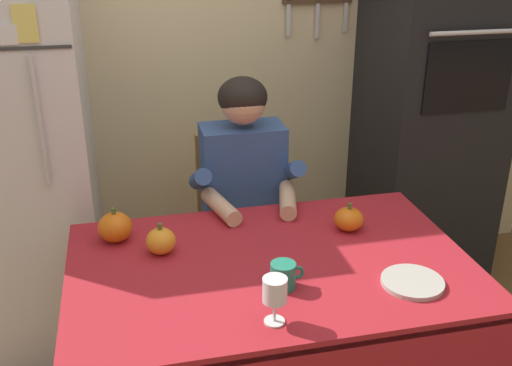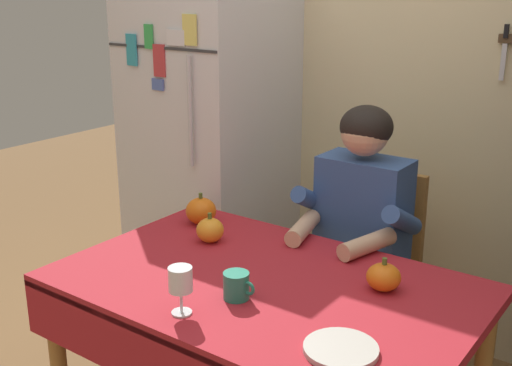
{
  "view_description": "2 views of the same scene",
  "coord_description": "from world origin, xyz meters",
  "px_view_note": "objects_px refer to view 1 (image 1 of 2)",
  "views": [
    {
      "loc": [
        -0.45,
        -1.65,
        1.83
      ],
      "look_at": [
        -0.02,
        0.25,
        0.98
      ],
      "focal_mm": 42.12,
      "sensor_mm": 36.0,
      "label": 1
    },
    {
      "loc": [
        1.12,
        -1.5,
        1.69
      ],
      "look_at": [
        -0.11,
        0.2,
        1.04
      ],
      "focal_mm": 44.72,
      "sensor_mm": 36.0,
      "label": 2
    }
  ],
  "objects_px": {
    "refrigerator": "(11,155)",
    "pumpkin_large": "(349,219)",
    "wine_glass": "(275,292)",
    "serving_tray": "(412,282)",
    "wall_oven": "(431,93)",
    "seated_person": "(246,194)",
    "pumpkin_medium": "(115,227)",
    "chair_behind_person": "(238,221)",
    "dining_table": "(272,286)",
    "coffee_mug": "(284,275)",
    "pumpkin_small": "(161,241)"
  },
  "relations": [
    {
      "from": "wall_oven",
      "to": "seated_person",
      "type": "distance_m",
      "value": 1.11
    },
    {
      "from": "seated_person",
      "to": "pumpkin_medium",
      "type": "xyz_separation_m",
      "value": [
        -0.56,
        -0.3,
        0.06
      ]
    },
    {
      "from": "wine_glass",
      "to": "chair_behind_person",
      "type": "bearing_deg",
      "value": 84.39
    },
    {
      "from": "chair_behind_person",
      "to": "wine_glass",
      "type": "xyz_separation_m",
      "value": [
        -0.11,
        -1.1,
        0.34
      ]
    },
    {
      "from": "dining_table",
      "to": "refrigerator",
      "type": "bearing_deg",
      "value": 137.09
    },
    {
      "from": "pumpkin_large",
      "to": "pumpkin_medium",
      "type": "height_order",
      "value": "pumpkin_medium"
    },
    {
      "from": "chair_behind_person",
      "to": "pumpkin_medium",
      "type": "relative_size",
      "value": 6.99
    },
    {
      "from": "refrigerator",
      "to": "wall_oven",
      "type": "distance_m",
      "value": 2.01
    },
    {
      "from": "wine_glass",
      "to": "serving_tray",
      "type": "distance_m",
      "value": 0.51
    },
    {
      "from": "dining_table",
      "to": "seated_person",
      "type": "xyz_separation_m",
      "value": [
        0.03,
        0.6,
        0.08
      ]
    },
    {
      "from": "refrigerator",
      "to": "pumpkin_small",
      "type": "distance_m",
      "value": 0.92
    },
    {
      "from": "wine_glass",
      "to": "coffee_mug",
      "type": "bearing_deg",
      "value": 66.11
    },
    {
      "from": "refrigerator",
      "to": "pumpkin_medium",
      "type": "distance_m",
      "value": 0.72
    },
    {
      "from": "coffee_mug",
      "to": "wine_glass",
      "type": "height_order",
      "value": "wine_glass"
    },
    {
      "from": "refrigerator",
      "to": "dining_table",
      "type": "xyz_separation_m",
      "value": [
        0.95,
        -0.88,
        -0.24
      ]
    },
    {
      "from": "refrigerator",
      "to": "seated_person",
      "type": "distance_m",
      "value": 1.04
    },
    {
      "from": "refrigerator",
      "to": "pumpkin_large",
      "type": "bearing_deg",
      "value": -27.9
    },
    {
      "from": "dining_table",
      "to": "chair_behind_person",
      "type": "height_order",
      "value": "chair_behind_person"
    },
    {
      "from": "dining_table",
      "to": "wall_oven",
      "type": "bearing_deg",
      "value": 41.31
    },
    {
      "from": "wall_oven",
      "to": "refrigerator",
      "type": "bearing_deg",
      "value": -178.86
    },
    {
      "from": "serving_tray",
      "to": "pumpkin_large",
      "type": "bearing_deg",
      "value": 99.41
    },
    {
      "from": "wall_oven",
      "to": "dining_table",
      "type": "xyz_separation_m",
      "value": [
        -1.05,
        -0.92,
        -0.39
      ]
    },
    {
      "from": "dining_table",
      "to": "seated_person",
      "type": "bearing_deg",
      "value": 86.73
    },
    {
      "from": "coffee_mug",
      "to": "serving_tray",
      "type": "height_order",
      "value": "coffee_mug"
    },
    {
      "from": "refrigerator",
      "to": "seated_person",
      "type": "height_order",
      "value": "refrigerator"
    },
    {
      "from": "refrigerator",
      "to": "coffee_mug",
      "type": "bearing_deg",
      "value": -46.85
    },
    {
      "from": "chair_behind_person",
      "to": "serving_tray",
      "type": "relative_size",
      "value": 4.52
    },
    {
      "from": "dining_table",
      "to": "seated_person",
      "type": "height_order",
      "value": "seated_person"
    },
    {
      "from": "refrigerator",
      "to": "chair_behind_person",
      "type": "xyz_separation_m",
      "value": [
        0.98,
        -0.09,
        -0.39
      ]
    },
    {
      "from": "dining_table",
      "to": "seated_person",
      "type": "relative_size",
      "value": 1.12
    },
    {
      "from": "refrigerator",
      "to": "pumpkin_medium",
      "type": "bearing_deg",
      "value": -53.59
    },
    {
      "from": "pumpkin_small",
      "to": "dining_table",
      "type": "bearing_deg",
      "value": -25.67
    },
    {
      "from": "coffee_mug",
      "to": "serving_tray",
      "type": "xyz_separation_m",
      "value": [
        0.41,
        -0.08,
        -0.04
      ]
    },
    {
      "from": "seated_person",
      "to": "serving_tray",
      "type": "relative_size",
      "value": 6.05
    },
    {
      "from": "pumpkin_medium",
      "to": "dining_table",
      "type": "bearing_deg",
      "value": -30.26
    },
    {
      "from": "wall_oven",
      "to": "coffee_mug",
      "type": "xyz_separation_m",
      "value": [
        -1.05,
        -1.06,
        -0.27
      ]
    },
    {
      "from": "chair_behind_person",
      "to": "serving_tray",
      "type": "distance_m",
      "value": 1.1
    },
    {
      "from": "seated_person",
      "to": "serving_tray",
      "type": "bearing_deg",
      "value": -64.82
    },
    {
      "from": "dining_table",
      "to": "pumpkin_medium",
      "type": "relative_size",
      "value": 10.53
    },
    {
      "from": "wall_oven",
      "to": "chair_behind_person",
      "type": "distance_m",
      "value": 1.16
    },
    {
      "from": "wall_oven",
      "to": "wine_glass",
      "type": "bearing_deg",
      "value": -132.35
    },
    {
      "from": "wine_glass",
      "to": "pumpkin_large",
      "type": "height_order",
      "value": "wine_glass"
    },
    {
      "from": "coffee_mug",
      "to": "pumpkin_medium",
      "type": "distance_m",
      "value": 0.69
    },
    {
      "from": "refrigerator",
      "to": "pumpkin_small",
      "type": "xyz_separation_m",
      "value": [
        0.58,
        -0.71,
        -0.11
      ]
    },
    {
      "from": "refrigerator",
      "to": "seated_person",
      "type": "xyz_separation_m",
      "value": [
        0.98,
        -0.28,
        -0.16
      ]
    },
    {
      "from": "wall_oven",
      "to": "serving_tray",
      "type": "bearing_deg",
      "value": -119.05
    },
    {
      "from": "seated_person",
      "to": "pumpkin_medium",
      "type": "distance_m",
      "value": 0.64
    },
    {
      "from": "refrigerator",
      "to": "wine_glass",
      "type": "relative_size",
      "value": 11.86
    },
    {
      "from": "chair_behind_person",
      "to": "pumpkin_medium",
      "type": "distance_m",
      "value": 0.79
    },
    {
      "from": "wall_oven",
      "to": "pumpkin_medium",
      "type": "height_order",
      "value": "wall_oven"
    }
  ]
}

